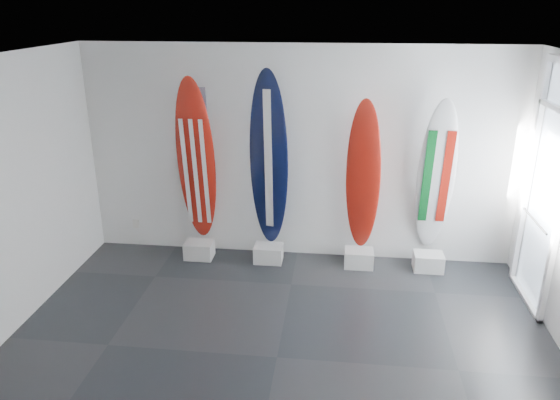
# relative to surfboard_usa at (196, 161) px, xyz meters

# --- Properties ---
(floor) EXTENTS (6.00, 6.00, 0.00)m
(floor) POSITION_rel_surfboard_usa_xyz_m (1.40, -2.28, -1.43)
(floor) COLOR black
(floor) RESTS_ON ground
(ceiling) EXTENTS (6.00, 6.00, 0.00)m
(ceiling) POSITION_rel_surfboard_usa_xyz_m (1.40, -2.28, 1.57)
(ceiling) COLOR white
(ceiling) RESTS_ON wall_back
(wall_back) EXTENTS (6.00, 0.00, 6.00)m
(wall_back) POSITION_rel_surfboard_usa_xyz_m (1.40, 0.22, 0.07)
(wall_back) COLOR white
(wall_back) RESTS_ON ground
(display_block_usa) EXTENTS (0.40, 0.30, 0.24)m
(display_block_usa) POSITION_rel_surfboard_usa_xyz_m (0.00, -0.10, -1.31)
(display_block_usa) COLOR silver
(display_block_usa) RESTS_ON floor
(surfboard_usa) EXTENTS (0.55, 0.39, 2.38)m
(surfboard_usa) POSITION_rel_surfboard_usa_xyz_m (0.00, 0.00, 0.00)
(surfboard_usa) COLOR maroon
(surfboard_usa) RESTS_ON display_block_usa
(display_block_navy) EXTENTS (0.40, 0.30, 0.24)m
(display_block_navy) POSITION_rel_surfboard_usa_xyz_m (1.01, -0.10, -1.31)
(display_block_navy) COLOR silver
(display_block_navy) RESTS_ON floor
(surfboard_navy) EXTENTS (0.59, 0.31, 2.48)m
(surfboard_navy) POSITION_rel_surfboard_usa_xyz_m (1.01, 0.00, 0.05)
(surfboard_navy) COLOR black
(surfboard_navy) RESTS_ON display_block_navy
(display_block_swiss) EXTENTS (0.40, 0.30, 0.24)m
(display_block_swiss) POSITION_rel_surfboard_usa_xyz_m (2.29, -0.10, -1.31)
(display_block_swiss) COLOR silver
(display_block_swiss) RESTS_ON floor
(surfboard_swiss) EXTENTS (0.51, 0.31, 2.11)m
(surfboard_swiss) POSITION_rel_surfboard_usa_xyz_m (2.29, 0.00, -0.13)
(surfboard_swiss) COLOR maroon
(surfboard_swiss) RESTS_ON display_block_swiss
(display_block_italy) EXTENTS (0.40, 0.30, 0.24)m
(display_block_italy) POSITION_rel_surfboard_usa_xyz_m (3.25, -0.10, -1.31)
(display_block_italy) COLOR silver
(display_block_italy) RESTS_ON floor
(surfboard_italy) EXTENTS (0.50, 0.44, 2.17)m
(surfboard_italy) POSITION_rel_surfboard_usa_xyz_m (3.25, 0.00, -0.11)
(surfboard_italy) COLOR silver
(surfboard_italy) RESTS_ON display_block_italy
(wall_outlet) EXTENTS (0.09, 0.02, 0.13)m
(wall_outlet) POSITION_rel_surfboard_usa_xyz_m (-1.05, 0.20, -1.08)
(wall_outlet) COLOR silver
(wall_outlet) RESTS_ON wall_back
(glass_door) EXTENTS (0.12, 1.16, 2.85)m
(glass_door) POSITION_rel_surfboard_usa_xyz_m (4.37, -0.73, -0.00)
(glass_door) COLOR white
(glass_door) RESTS_ON floor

